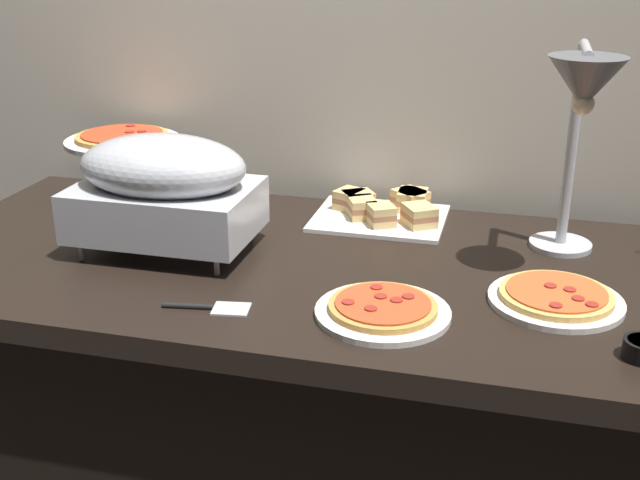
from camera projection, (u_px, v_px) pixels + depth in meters
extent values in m
cube|color=beige|center=(375.00, 29.00, 2.02)|extent=(4.40, 0.04, 2.40)
cube|color=black|center=(327.00, 272.00, 1.74)|extent=(1.90, 0.84, 0.05)
cube|color=black|center=(326.00, 419.00, 1.88)|extent=(1.75, 0.74, 0.71)
cylinder|color=#B7BABF|center=(81.00, 251.00, 1.74)|extent=(0.01, 0.01, 0.04)
cylinder|color=#B7BABF|center=(217.00, 266.00, 1.66)|extent=(0.01, 0.01, 0.04)
cylinder|color=#B7BABF|center=(127.00, 219.00, 1.93)|extent=(0.01, 0.01, 0.04)
cylinder|color=#B7BABF|center=(250.00, 231.00, 1.85)|extent=(0.01, 0.01, 0.04)
cube|color=#B7BABF|center=(166.00, 209.00, 1.77)|extent=(0.40, 0.27, 0.11)
ellipsoid|color=#B7BABF|center=(163.00, 166.00, 1.73)|extent=(0.38, 0.25, 0.14)
cylinder|color=#B7BABF|center=(560.00, 245.00, 1.81)|extent=(0.14, 0.14, 0.01)
cylinder|color=#B7BABF|center=(572.00, 147.00, 1.73)|extent=(0.02, 0.02, 0.44)
cylinder|color=#B7BABF|center=(586.00, 49.00, 1.57)|extent=(0.02, 0.18, 0.02)
cone|color=#595B60|center=(585.00, 83.00, 1.50)|extent=(0.15, 0.15, 0.10)
sphere|color=#F9EAB2|center=(583.00, 104.00, 1.52)|extent=(0.04, 0.04, 0.04)
cylinder|color=white|center=(383.00, 313.00, 1.49)|extent=(0.26, 0.26, 0.01)
cylinder|color=#C68E42|center=(383.00, 307.00, 1.49)|extent=(0.21, 0.21, 0.01)
cylinder|color=#B74723|center=(383.00, 303.00, 1.48)|extent=(0.18, 0.18, 0.00)
cylinder|color=maroon|center=(376.00, 287.00, 1.54)|extent=(0.02, 0.02, 0.00)
cylinder|color=maroon|center=(408.00, 297.00, 1.50)|extent=(0.02, 0.02, 0.00)
cylinder|color=maroon|center=(371.00, 309.00, 1.45)|extent=(0.02, 0.02, 0.00)
cylinder|color=maroon|center=(348.00, 302.00, 1.48)|extent=(0.02, 0.02, 0.00)
cylinder|color=maroon|center=(396.00, 300.00, 1.49)|extent=(0.02, 0.02, 0.00)
cylinder|color=maroon|center=(381.00, 296.00, 1.50)|extent=(0.02, 0.02, 0.00)
cylinder|color=white|center=(555.00, 301.00, 1.54)|extent=(0.26, 0.26, 0.01)
cylinder|color=#DBA856|center=(556.00, 295.00, 1.53)|extent=(0.22, 0.22, 0.01)
cylinder|color=#C65628|center=(557.00, 291.00, 1.53)|extent=(0.19, 0.19, 0.00)
cylinder|color=maroon|center=(592.00, 305.00, 1.47)|extent=(0.02, 0.02, 0.00)
cylinder|color=maroon|center=(556.00, 305.00, 1.47)|extent=(0.02, 0.02, 0.00)
cylinder|color=maroon|center=(570.00, 290.00, 1.53)|extent=(0.02, 0.02, 0.00)
cylinder|color=maroon|center=(550.00, 286.00, 1.55)|extent=(0.02, 0.02, 0.00)
cylinder|color=maroon|center=(578.00, 299.00, 1.49)|extent=(0.02, 0.02, 0.00)
cylinder|color=#595B60|center=(126.00, 172.00, 2.10)|extent=(0.02, 0.02, 0.16)
cylinder|color=#595B60|center=(128.00, 198.00, 2.13)|extent=(0.16, 0.16, 0.01)
cylinder|color=white|center=(123.00, 141.00, 2.07)|extent=(0.30, 0.30, 0.01)
cylinder|color=#C68E42|center=(122.00, 137.00, 2.07)|extent=(0.24, 0.24, 0.01)
cylinder|color=#AD3D1E|center=(122.00, 134.00, 2.07)|extent=(0.21, 0.21, 0.00)
cylinder|color=maroon|center=(129.00, 132.00, 2.07)|extent=(0.02, 0.02, 0.00)
cylinder|color=maroon|center=(150.00, 133.00, 2.06)|extent=(0.02, 0.02, 0.00)
cylinder|color=maroon|center=(130.00, 126.00, 2.14)|extent=(0.02, 0.02, 0.00)
cylinder|color=maroon|center=(142.00, 131.00, 2.08)|extent=(0.02, 0.02, 0.00)
cylinder|color=maroon|center=(142.00, 136.00, 2.03)|extent=(0.02, 0.02, 0.00)
cube|color=white|center=(379.00, 218.00, 1.98)|extent=(0.32, 0.26, 0.01)
cube|color=tan|center=(349.00, 205.00, 2.03)|extent=(0.08, 0.09, 0.02)
cube|color=#9E6642|center=(349.00, 199.00, 2.03)|extent=(0.08, 0.09, 0.01)
cube|color=tan|center=(349.00, 193.00, 2.02)|extent=(0.08, 0.09, 0.02)
cube|color=tan|center=(381.00, 221.00, 1.92)|extent=(0.09, 0.09, 0.02)
cube|color=#9E6642|center=(381.00, 215.00, 1.91)|extent=(0.09, 0.09, 0.01)
cube|color=tan|center=(381.00, 209.00, 1.91)|extent=(0.09, 0.09, 0.02)
cube|color=tan|center=(410.00, 206.00, 2.03)|extent=(0.11, 0.10, 0.02)
cube|color=#9E6642|center=(410.00, 200.00, 2.02)|extent=(0.11, 0.10, 0.01)
cube|color=tan|center=(410.00, 194.00, 2.01)|extent=(0.11, 0.10, 0.02)
cube|color=tan|center=(357.00, 207.00, 2.02)|extent=(0.10, 0.09, 0.02)
cube|color=#9E6642|center=(357.00, 201.00, 2.01)|extent=(0.10, 0.09, 0.01)
cube|color=tan|center=(357.00, 195.00, 2.00)|extent=(0.10, 0.09, 0.02)
cube|color=tan|center=(419.00, 222.00, 1.92)|extent=(0.10, 0.10, 0.02)
cube|color=#9E6642|center=(419.00, 215.00, 1.91)|extent=(0.10, 0.10, 0.01)
cube|color=tan|center=(420.00, 209.00, 1.90)|extent=(0.10, 0.10, 0.02)
cube|color=tan|center=(412.00, 206.00, 2.02)|extent=(0.07, 0.09, 0.02)
cube|color=#9E6642|center=(412.00, 200.00, 2.02)|extent=(0.07, 0.09, 0.01)
cube|color=tan|center=(413.00, 194.00, 2.01)|extent=(0.07, 0.09, 0.02)
cube|color=tan|center=(362.00, 214.00, 1.97)|extent=(0.09, 0.09, 0.02)
cube|color=#9E6642|center=(362.00, 208.00, 1.96)|extent=(0.09, 0.09, 0.01)
cube|color=tan|center=(362.00, 202.00, 1.96)|extent=(0.09, 0.09, 0.02)
cube|color=#B7BABF|center=(231.00, 309.00, 1.51)|extent=(0.08, 0.07, 0.00)
cylinder|color=black|center=(188.00, 306.00, 1.52)|extent=(0.10, 0.03, 0.01)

